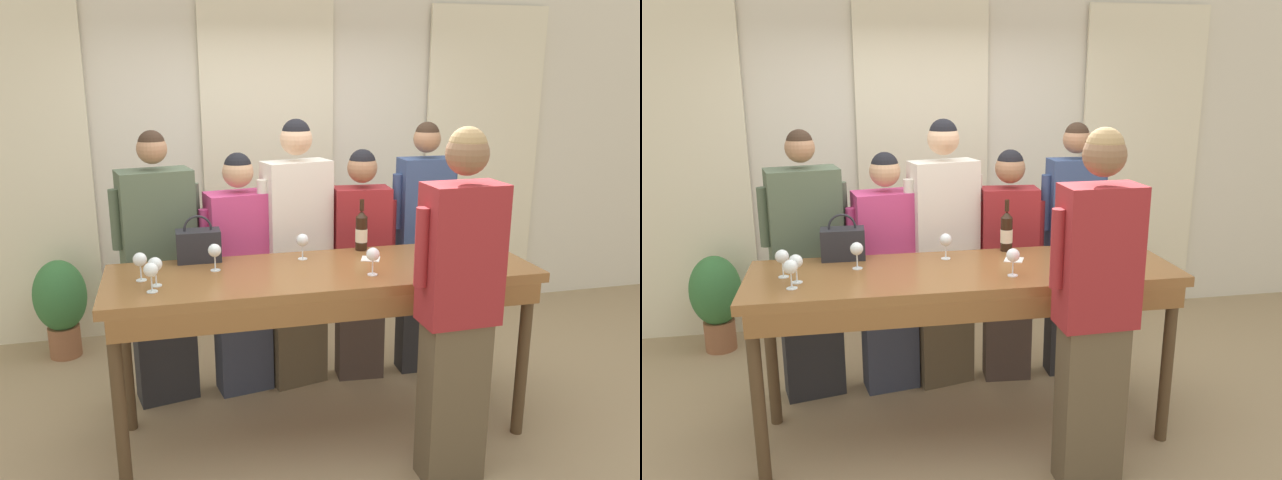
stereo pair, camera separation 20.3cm
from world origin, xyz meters
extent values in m
plane|color=tan|center=(0.00, 0.00, 0.00)|extent=(18.00, 18.00, 0.00)
cube|color=silver|center=(0.00, 1.91, 1.40)|extent=(12.00, 0.06, 2.80)
cube|color=#EFE5C6|center=(-1.95, 1.84, 1.34)|extent=(1.09, 0.03, 2.69)
cube|color=#EFE5C6|center=(0.00, 1.84, 1.34)|extent=(1.09, 0.03, 2.69)
cube|color=#EFE5C6|center=(1.95, 1.84, 1.34)|extent=(1.09, 0.03, 2.69)
cube|color=brown|center=(0.00, 0.00, 1.01)|extent=(2.43, 0.76, 0.06)
cube|color=brown|center=(0.00, -0.36, 0.92)|extent=(2.34, 0.03, 0.12)
cylinder|color=#4C3823|center=(-1.14, -0.30, 0.49)|extent=(0.07, 0.07, 0.98)
cylinder|color=#4C3823|center=(1.14, -0.30, 0.49)|extent=(0.07, 0.07, 0.98)
cylinder|color=#4C3823|center=(-1.14, 0.30, 0.49)|extent=(0.07, 0.07, 0.98)
cylinder|color=#4C3823|center=(1.14, 0.30, 0.49)|extent=(0.07, 0.07, 0.98)
cylinder|color=black|center=(0.33, 0.33, 1.15)|extent=(0.07, 0.07, 0.21)
cone|color=black|center=(0.33, 0.33, 1.27)|extent=(0.07, 0.07, 0.04)
cylinder|color=black|center=(0.33, 0.33, 1.33)|extent=(0.03, 0.03, 0.07)
cylinder|color=beige|center=(0.33, 0.33, 1.14)|extent=(0.08, 0.08, 0.08)
cube|color=#232328|center=(-0.68, 0.33, 1.13)|extent=(0.26, 0.15, 0.19)
torus|color=#232328|center=(-0.68, 0.33, 1.24)|extent=(0.17, 0.01, 0.17)
cylinder|color=white|center=(0.69, -0.17, 1.04)|extent=(0.06, 0.06, 0.00)
cylinder|color=white|center=(0.69, -0.17, 1.09)|extent=(0.01, 0.01, 0.08)
sphere|color=white|center=(0.69, -0.17, 1.16)|extent=(0.07, 0.07, 0.07)
sphere|color=maroon|center=(0.69, -0.17, 1.15)|extent=(0.05, 0.05, 0.05)
cylinder|color=white|center=(-1.00, 0.03, 1.04)|extent=(0.06, 0.06, 0.00)
cylinder|color=white|center=(-1.00, 0.03, 1.09)|extent=(0.01, 0.01, 0.08)
sphere|color=white|center=(-1.00, 0.03, 1.16)|extent=(0.07, 0.07, 0.07)
sphere|color=maroon|center=(-1.00, 0.03, 1.15)|extent=(0.05, 0.05, 0.05)
cylinder|color=white|center=(-0.60, 0.11, 1.04)|extent=(0.06, 0.06, 0.00)
cylinder|color=white|center=(-0.60, 0.11, 1.09)|extent=(0.01, 0.01, 0.08)
sphere|color=white|center=(-0.60, 0.11, 1.16)|extent=(0.07, 0.07, 0.07)
cylinder|color=white|center=(0.77, 0.04, 1.04)|extent=(0.06, 0.06, 0.00)
cylinder|color=white|center=(0.77, 0.04, 1.09)|extent=(0.01, 0.01, 0.08)
sphere|color=white|center=(0.77, 0.04, 1.16)|extent=(0.07, 0.07, 0.07)
cylinder|color=white|center=(-0.07, 0.21, 1.04)|extent=(0.06, 0.06, 0.00)
cylinder|color=white|center=(-0.07, 0.21, 1.09)|extent=(0.01, 0.01, 0.08)
sphere|color=white|center=(-0.07, 0.21, 1.16)|extent=(0.07, 0.07, 0.07)
sphere|color=maroon|center=(-0.07, 0.21, 1.15)|extent=(0.05, 0.05, 0.05)
cylinder|color=white|center=(-0.92, -0.08, 1.04)|extent=(0.06, 0.06, 0.00)
cylinder|color=white|center=(-0.92, -0.08, 1.09)|extent=(0.01, 0.01, 0.08)
sphere|color=white|center=(-0.92, -0.08, 1.16)|extent=(0.07, 0.07, 0.07)
sphere|color=maroon|center=(-0.92, -0.08, 1.15)|extent=(0.05, 0.05, 0.05)
cylinder|color=white|center=(0.24, -0.17, 1.04)|extent=(0.06, 0.06, 0.00)
cylinder|color=white|center=(0.24, -0.17, 1.09)|extent=(0.01, 0.01, 0.08)
sphere|color=white|center=(0.24, -0.17, 1.16)|extent=(0.07, 0.07, 0.07)
cylinder|color=white|center=(-0.94, -0.17, 1.04)|extent=(0.06, 0.06, 0.00)
cylinder|color=white|center=(-0.94, -0.17, 1.09)|extent=(0.01, 0.01, 0.08)
sphere|color=white|center=(-0.94, -0.17, 1.16)|extent=(0.07, 0.07, 0.07)
sphere|color=maroon|center=(-0.94, -0.17, 1.15)|extent=(0.05, 0.05, 0.05)
cube|color=white|center=(0.32, 0.12, 1.04)|extent=(0.14, 0.14, 0.00)
cube|color=#28282D|center=(-0.92, 0.66, 0.43)|extent=(0.42, 0.30, 0.86)
cube|color=#4C5B47|center=(-0.92, 0.66, 1.20)|extent=(0.49, 0.35, 0.68)
sphere|color=#9E7051|center=(-0.92, 0.66, 1.68)|extent=(0.19, 0.19, 0.19)
sphere|color=#332319|center=(-0.92, 0.66, 1.71)|extent=(0.16, 0.16, 0.16)
cylinder|color=#4C5B47|center=(-0.68, 0.71, 1.26)|extent=(0.08, 0.08, 0.38)
cylinder|color=#4C5B47|center=(-1.16, 0.61, 1.26)|extent=(0.08, 0.08, 0.38)
cube|color=#383D51|center=(-0.40, 0.66, 0.39)|extent=(0.39, 0.27, 0.77)
cube|color=#C63D7A|center=(-0.40, 0.66, 1.08)|extent=(0.46, 0.32, 0.61)
sphere|color=tan|center=(-0.40, 0.66, 1.51)|extent=(0.20, 0.20, 0.20)
sphere|color=black|center=(-0.40, 0.66, 1.55)|extent=(0.18, 0.18, 0.18)
cylinder|color=#C63D7A|center=(-0.17, 0.70, 1.12)|extent=(0.08, 0.08, 0.34)
cylinder|color=#C63D7A|center=(-0.62, 0.62, 1.12)|extent=(0.08, 0.08, 0.34)
cube|color=brown|center=(-0.01, 0.66, 0.44)|extent=(0.41, 0.26, 0.88)
cube|color=silver|center=(-0.01, 0.66, 1.22)|extent=(0.48, 0.31, 0.69)
sphere|color=#DBAD89|center=(-0.01, 0.66, 1.71)|extent=(0.21, 0.21, 0.21)
sphere|color=black|center=(-0.01, 0.66, 1.75)|extent=(0.18, 0.18, 0.18)
cylinder|color=silver|center=(0.22, 0.71, 1.28)|extent=(0.08, 0.08, 0.38)
cylinder|color=silver|center=(-0.25, 0.60, 1.28)|extent=(0.08, 0.08, 0.38)
cube|color=#473833|center=(0.43, 0.66, 0.38)|extent=(0.34, 0.21, 0.77)
cube|color=maroon|center=(0.43, 0.66, 1.07)|extent=(0.39, 0.25, 0.61)
sphere|color=#9E7051|center=(0.43, 0.66, 1.51)|extent=(0.20, 0.20, 0.20)
sphere|color=black|center=(0.43, 0.66, 1.55)|extent=(0.18, 0.18, 0.18)
cylinder|color=maroon|center=(0.64, 0.64, 1.12)|extent=(0.08, 0.08, 0.33)
cylinder|color=maroon|center=(0.22, 0.67, 1.12)|extent=(0.08, 0.08, 0.33)
cube|color=#28282D|center=(0.89, 0.66, 0.44)|extent=(0.31, 0.18, 0.87)
cube|color=#334775|center=(0.89, 0.66, 1.22)|extent=(0.36, 0.21, 0.69)
sphere|color=#9E7051|center=(0.89, 0.66, 1.69)|extent=(0.19, 0.19, 0.19)
sphere|color=#332319|center=(0.89, 0.66, 1.73)|extent=(0.16, 0.16, 0.16)
cylinder|color=#334775|center=(1.09, 0.65, 1.27)|extent=(0.07, 0.07, 0.38)
cylinder|color=#334775|center=(0.69, 0.66, 1.27)|extent=(0.07, 0.07, 0.38)
cube|color=brown|center=(0.56, -0.59, 0.45)|extent=(0.34, 0.20, 0.90)
cube|color=maroon|center=(0.56, -0.59, 1.25)|extent=(0.39, 0.24, 0.71)
sphere|color=brown|center=(0.56, -0.59, 1.75)|extent=(0.21, 0.21, 0.21)
sphere|color=#93754C|center=(0.56, -0.59, 1.79)|extent=(0.18, 0.18, 0.18)
cylinder|color=maroon|center=(0.34, -0.60, 1.31)|extent=(0.07, 0.07, 0.39)
cylinder|color=maroon|center=(0.77, -0.58, 1.31)|extent=(0.07, 0.07, 0.39)
cylinder|color=#935B3D|center=(-1.68, 1.50, 0.12)|extent=(0.24, 0.24, 0.24)
ellipsoid|color=#38753D|center=(-1.68, 1.50, 0.49)|extent=(0.39, 0.39, 0.55)
camera|label=1|loc=(-0.83, -3.30, 2.12)|focal=35.00mm
camera|label=2|loc=(-0.63, -3.34, 2.12)|focal=35.00mm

